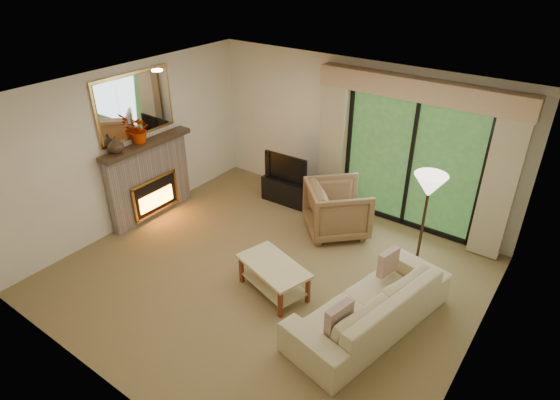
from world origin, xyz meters
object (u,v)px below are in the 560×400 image
Objects in this scene: media_console at (288,190)px; coffee_table at (274,278)px; armchair at (337,209)px; sofa at (370,305)px.

media_console is 2.54m from coffee_table.
armchair is 0.42× the size of sofa.
armchair is 1.82m from coffee_table.
media_console is 0.40× the size of sofa.
sofa is at bearing 24.10° from coffee_table.
coffee_table is (0.06, -1.81, -0.20)m from armchair.
media_console is 3.30m from sofa.
media_console is at bearing 137.24° from coffee_table.
sofa is at bearing -39.52° from media_console.
coffee_table is at bearing -61.39° from media_console.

